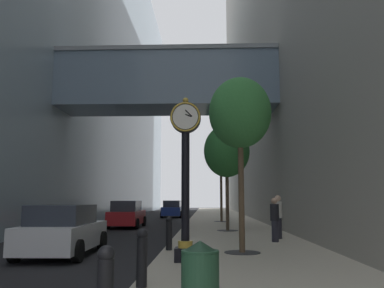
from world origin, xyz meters
TOP-DOWN VIEW (x-y plane):
  - ground_plane at (0.00, 27.00)m, footprint 110.00×110.00m
  - sidewalk_right at (2.69, 30.00)m, footprint 5.38×80.00m
  - building_block_left at (-11.42, 29.94)m, footprint 21.66×80.00m
  - street_clock at (0.86, 7.96)m, footprint 0.84×0.55m
  - bollard_second at (0.21, 4.84)m, footprint 0.21×0.21m
  - bollard_fourth at (0.21, 10.29)m, footprint 0.21×0.21m
  - street_tree_near at (2.51, 9.71)m, footprint 1.98×1.98m
  - street_tree_mid_near at (2.51, 18.33)m, footprint 2.43×2.43m
  - street_tree_mid_far at (2.51, 26.94)m, footprint 2.24×2.24m
  - trash_bin at (1.34, 2.83)m, footprint 0.53×0.53m
  - pedestrian_walking at (4.05, 12.89)m, footprint 0.40×0.40m
  - pedestrian_by_clock at (4.41, 14.17)m, footprint 0.41×0.41m
  - car_blue_near at (-1.96, 36.87)m, footprint 2.02×4.52m
  - car_red_mid at (-3.58, 22.40)m, footprint 1.98×4.34m
  - car_white_far at (-3.10, 9.89)m, footprint 2.08×4.27m

SIDE VIEW (x-z plane):
  - ground_plane at x=0.00m, z-range 0.00..0.00m
  - sidewalk_right at x=2.69m, z-range 0.00..0.14m
  - trash_bin at x=1.34m, z-range 0.15..1.20m
  - bollard_second at x=0.21m, z-range 0.16..1.23m
  - bollard_fourth at x=0.21m, z-range 0.16..1.23m
  - car_white_far at x=-3.10m, z-range -0.02..1.56m
  - car_blue_near at x=-1.96m, z-range -0.02..1.62m
  - car_red_mid at x=-3.58m, z-range -0.03..1.64m
  - pedestrian_walking at x=4.05m, z-range 0.19..1.86m
  - pedestrian_by_clock at x=4.41m, z-range 0.20..1.99m
  - street_clock at x=0.86m, z-range 0.35..4.77m
  - street_tree_mid_near at x=2.51m, z-range 1.50..7.07m
  - street_tree_near at x=2.51m, z-range 1.70..7.20m
  - street_tree_mid_far at x=2.51m, z-range 2.15..8.82m
  - building_block_left at x=-11.42m, z-range -0.04..31.87m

